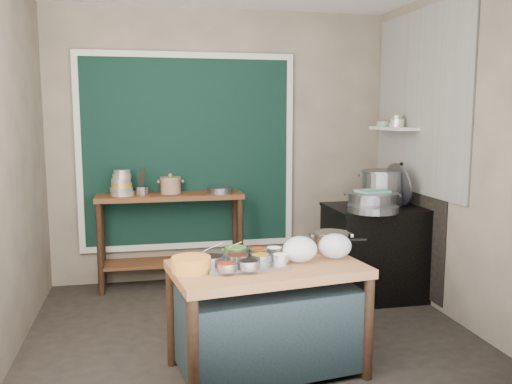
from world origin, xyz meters
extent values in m
cube|color=#2A2520|center=(0.00, 0.00, -0.01)|extent=(3.50, 3.00, 0.02)
cube|color=gray|center=(0.00, 1.51, 1.40)|extent=(3.50, 0.02, 2.80)
cube|color=gray|center=(-1.76, 0.00, 1.40)|extent=(0.02, 3.00, 2.80)
cube|color=gray|center=(1.76, 0.00, 1.40)|extent=(0.02, 3.00, 2.80)
cube|color=black|center=(-0.35, 1.47, 1.35)|extent=(2.10, 0.02, 1.90)
cube|color=#B2B2AA|center=(1.74, 0.55, 1.85)|extent=(0.02, 1.70, 1.70)
cube|color=black|center=(1.74, 0.65, 0.70)|extent=(0.01, 1.30, 1.30)
cube|color=beige|center=(1.63, 0.85, 1.60)|extent=(0.22, 0.70, 0.03)
cube|color=brown|center=(-0.02, -0.75, 0.38)|extent=(1.34, 0.89, 0.75)
cube|color=brown|center=(-0.55, 1.28, 0.47)|extent=(1.45, 0.40, 0.95)
cube|color=black|center=(1.35, 0.55, 0.42)|extent=(0.90, 0.68, 0.85)
cube|color=black|center=(1.35, 0.55, 0.86)|extent=(0.92, 0.69, 0.03)
cube|color=gray|center=(-0.17, -0.73, 0.76)|extent=(0.53, 0.39, 0.02)
cylinder|color=gray|center=(-0.18, -0.90, 0.80)|extent=(0.13, 0.13, 0.06)
cylinder|color=gray|center=(-0.05, -0.62, 0.80)|extent=(0.13, 0.13, 0.06)
cylinder|color=gray|center=(-0.07, -0.78, 0.80)|extent=(0.13, 0.13, 0.06)
cylinder|color=gray|center=(-0.38, -0.76, 0.80)|extent=(0.15, 0.15, 0.06)
cylinder|color=gray|center=(0.06, -0.60, 0.80)|extent=(0.12, 0.12, 0.05)
cylinder|color=gray|center=(-0.23, -0.77, 0.80)|extent=(0.14, 0.14, 0.06)
cylinder|color=gray|center=(-0.32, -0.92, 0.80)|extent=(0.12, 0.12, 0.05)
cylinder|color=silver|center=(0.06, -0.78, 0.80)|extent=(0.11, 0.11, 0.05)
cylinder|color=gray|center=(-0.21, -0.60, 0.81)|extent=(0.17, 0.17, 0.07)
cylinder|color=orange|center=(-0.53, -0.81, 0.80)|extent=(0.27, 0.27, 0.10)
ellipsoid|color=white|center=(0.21, -0.73, 0.84)|extent=(0.27, 0.24, 0.18)
ellipsoid|color=white|center=(0.47, -0.69, 0.84)|extent=(0.28, 0.26, 0.17)
cylinder|color=tan|center=(-1.01, 1.25, 0.97)|extent=(0.23, 0.23, 0.04)
cylinder|color=gray|center=(-1.01, 1.25, 1.01)|extent=(0.22, 0.22, 0.04)
cylinder|color=gold|center=(-1.01, 1.25, 1.06)|extent=(0.20, 0.20, 0.04)
cylinder|color=gray|center=(-1.01, 1.25, 1.10)|extent=(0.19, 0.19, 0.04)
cylinder|color=tan|center=(-1.01, 1.25, 1.14)|extent=(0.18, 0.18, 0.04)
cylinder|color=gray|center=(-1.01, 1.25, 1.18)|extent=(0.16, 0.16, 0.04)
cylinder|color=gray|center=(-0.82, 1.28, 0.99)|extent=(0.18, 0.18, 0.08)
cylinder|color=gray|center=(-0.05, 1.21, 0.98)|extent=(0.26, 0.26, 0.06)
cylinder|color=gray|center=(1.56, 0.56, 1.08)|extent=(0.14, 0.42, 0.41)
cube|color=#589A83|center=(1.24, 0.43, 1.04)|extent=(0.30, 0.25, 0.02)
cylinder|color=gray|center=(1.18, 0.28, 0.91)|extent=(0.58, 0.58, 0.06)
cylinder|color=silver|center=(1.63, 0.78, 1.63)|extent=(0.14, 0.14, 0.04)
cylinder|color=silver|center=(1.63, 0.78, 1.67)|extent=(0.13, 0.13, 0.04)
cylinder|color=gray|center=(1.63, 0.78, 1.71)|extent=(0.12, 0.12, 0.04)
cylinder|color=gray|center=(1.63, 1.08, 1.64)|extent=(0.19, 0.19, 0.05)
camera|label=1|loc=(-0.81, -4.14, 1.73)|focal=38.00mm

